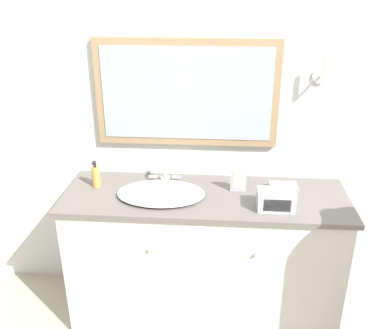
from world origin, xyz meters
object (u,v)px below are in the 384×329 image
(sink_basin, at_px, (161,192))
(picture_frame, at_px, (239,180))
(appliance_box, at_px, (276,200))
(soap_bottle, at_px, (96,176))

(sink_basin, xyz_separation_m, picture_frame, (0.47, 0.09, 0.06))
(sink_basin, height_order, appliance_box, sink_basin)
(sink_basin, distance_m, appliance_box, 0.68)
(sink_basin, relative_size, soap_bottle, 3.06)
(sink_basin, bearing_deg, soap_bottle, 167.96)
(soap_bottle, xyz_separation_m, appliance_box, (1.10, -0.20, -0.02))
(soap_bottle, distance_m, picture_frame, 0.89)
(sink_basin, bearing_deg, picture_frame, 11.06)
(soap_bottle, xyz_separation_m, picture_frame, (0.89, 0.00, 0.00))
(soap_bottle, distance_m, appliance_box, 1.11)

